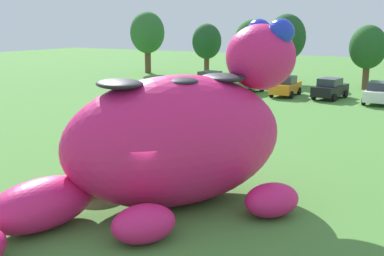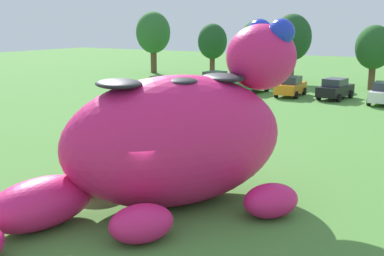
% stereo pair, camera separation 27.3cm
% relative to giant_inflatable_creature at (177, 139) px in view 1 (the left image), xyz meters
% --- Properties ---
extents(ground_plane, '(160.00, 160.00, 0.00)m').
position_rel_giant_inflatable_creature_xyz_m(ground_plane, '(-0.52, -1.51, -2.30)').
color(ground_plane, '#4C8438').
extents(giant_inflatable_creature, '(8.51, 12.21, 6.29)m').
position_rel_giant_inflatable_creature_xyz_m(giant_inflatable_creature, '(0.00, 0.00, 0.00)').
color(giant_inflatable_creature, '#E01E6B').
rests_on(giant_inflatable_creature, ground).
extents(car_yellow, '(2.31, 4.27, 1.72)m').
position_rel_giant_inflatable_creature_xyz_m(car_yellow, '(-12.76, 26.16, -1.44)').
color(car_yellow, yellow).
rests_on(car_yellow, ground).
extents(car_green, '(2.12, 4.19, 1.72)m').
position_rel_giant_inflatable_creature_xyz_m(car_green, '(-8.87, 25.89, -1.44)').
color(car_green, '#1E7238').
rests_on(car_green, ground).
extents(car_orange, '(2.11, 4.18, 1.72)m').
position_rel_giant_inflatable_creature_xyz_m(car_orange, '(-5.22, 25.78, -1.44)').
color(car_orange, orange).
rests_on(car_orange, ground).
extents(car_black, '(2.32, 4.28, 1.72)m').
position_rel_giant_inflatable_creature_xyz_m(car_black, '(-1.52, 26.15, -1.44)').
color(car_black, black).
rests_on(car_black, ground).
extents(car_white, '(1.97, 4.12, 1.72)m').
position_rel_giant_inflatable_creature_xyz_m(car_white, '(2.37, 25.60, -1.44)').
color(car_white, white).
rests_on(car_white, ground).
extents(tree_far_left, '(4.27, 4.27, 7.58)m').
position_rel_giant_inflatable_creature_xyz_m(tree_far_left, '(-26.84, 35.71, 2.65)').
color(tree_far_left, brown).
rests_on(tree_far_left, ground).
extents(tree_left, '(3.45, 3.45, 6.12)m').
position_rel_giant_inflatable_creature_xyz_m(tree_left, '(-18.90, 36.62, 1.70)').
color(tree_left, brown).
rests_on(tree_left, ground).
extents(tree_mid_left, '(3.68, 3.68, 6.53)m').
position_rel_giant_inflatable_creature_xyz_m(tree_mid_left, '(-11.97, 33.89, 1.97)').
color(tree_mid_left, brown).
rests_on(tree_mid_left, ground).
extents(tree_centre_left, '(4.00, 4.00, 7.10)m').
position_rel_giant_inflatable_creature_xyz_m(tree_centre_left, '(-8.56, 34.96, 2.34)').
color(tree_centre_left, brown).
rests_on(tree_centre_left, ground).
extents(tree_centre, '(3.38, 3.38, 6.00)m').
position_rel_giant_inflatable_creature_xyz_m(tree_centre, '(-0.13, 33.53, 1.63)').
color(tree_centre, brown).
rests_on(tree_centre, ground).
extents(spectator_near_inflatable, '(0.38, 0.26, 1.71)m').
position_rel_giant_inflatable_creature_xyz_m(spectator_near_inflatable, '(-10.68, 16.01, -1.45)').
color(spectator_near_inflatable, black).
rests_on(spectator_near_inflatable, ground).
extents(spectator_mid_field, '(0.38, 0.26, 1.71)m').
position_rel_giant_inflatable_creature_xyz_m(spectator_mid_field, '(-6.55, 12.70, -1.45)').
color(spectator_mid_field, '#726656').
rests_on(spectator_mid_field, ground).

